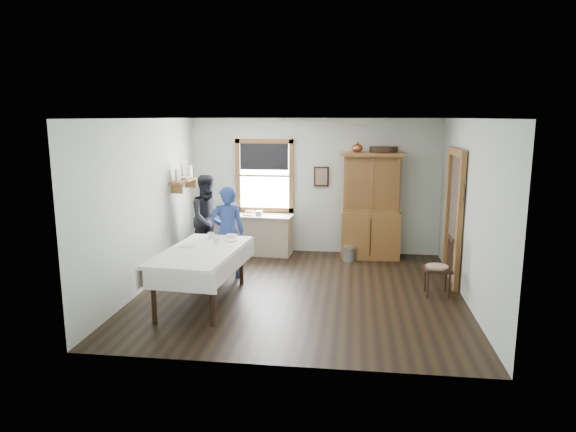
{
  "coord_description": "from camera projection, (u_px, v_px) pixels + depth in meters",
  "views": [
    {
      "loc": [
        0.79,
        -7.73,
        2.72
      ],
      "look_at": [
        -0.24,
        0.3,
        1.15
      ],
      "focal_mm": 32.0,
      "sensor_mm": 36.0,
      "label": 1
    }
  ],
  "objects": [
    {
      "name": "counter_bowl",
      "position": [
        250.0,
        212.0,
        10.34
      ],
      "size": [
        0.26,
        0.26,
        0.06
      ],
      "primitive_type": "imported",
      "rotation": [
        0.0,
        0.0,
        -0.36
      ],
      "color": "white",
      "rests_on": "work_counter"
    },
    {
      "name": "work_counter",
      "position": [
        258.0,
        234.0,
        10.3
      ],
      "size": [
        1.43,
        0.63,
        0.8
      ],
      "primitive_type": "cube",
      "rotation": [
        0.0,
        0.0,
        -0.07
      ],
      "color": "tan",
      "rests_on": "room"
    },
    {
      "name": "table_bowl",
      "position": [
        232.0,
        236.0,
        8.3
      ],
      "size": [
        0.23,
        0.23,
        0.05
      ],
      "primitive_type": "imported",
      "rotation": [
        0.0,
        0.0,
        0.08
      ],
      "color": "white",
      "rests_on": "dining_table"
    },
    {
      "name": "wicker_basket",
      "position": [
        362.0,
        254.0,
        10.02
      ],
      "size": [
        0.36,
        0.3,
        0.18
      ],
      "primitive_type": "cube",
      "rotation": [
        0.0,
        0.0,
        0.27
      ],
      "color": "olive",
      "rests_on": "room"
    },
    {
      "name": "figure_dark",
      "position": [
        209.0,
        222.0,
        9.68
      ],
      "size": [
        0.95,
        0.93,
        1.54
      ],
      "primitive_type": "imported",
      "rotation": [
        0.0,
        0.0,
        0.68
      ],
      "color": "black",
      "rests_on": "room"
    },
    {
      "name": "china_hutch",
      "position": [
        371.0,
        206.0,
        9.91
      ],
      "size": [
        1.23,
        0.61,
        2.06
      ],
      "primitive_type": "cube",
      "rotation": [
        0.0,
        0.0,
        0.03
      ],
      "color": "olive",
      "rests_on": "room"
    },
    {
      "name": "table_cup_a",
      "position": [
        211.0,
        235.0,
        8.25
      ],
      "size": [
        0.12,
        0.12,
        0.09
      ],
      "primitive_type": "imported",
      "rotation": [
        0.0,
        0.0,
        0.04
      ],
      "color": "white",
      "rests_on": "dining_table"
    },
    {
      "name": "shelf_bowl",
      "position": [
        184.0,
        178.0,
        9.64
      ],
      "size": [
        0.22,
        0.22,
        0.05
      ],
      "primitive_type": "imported",
      "color": "white",
      "rests_on": "wall_shelf"
    },
    {
      "name": "spindle_chair",
      "position": [
        438.0,
        266.0,
        7.87
      ],
      "size": [
        0.44,
        0.44,
        0.94
      ],
      "primitive_type": "cube",
      "rotation": [
        0.0,
        0.0,
        0.02
      ],
      "color": "black",
      "rests_on": "room"
    },
    {
      "name": "dining_table",
      "position": [
        202.0,
        276.0,
        7.61
      ],
      "size": [
        1.21,
        2.08,
        0.8
      ],
      "primitive_type": "cube",
      "rotation": [
        0.0,
        0.0,
        -0.08
      ],
      "color": "white",
      "rests_on": "room"
    },
    {
      "name": "room",
      "position": [
        301.0,
        208.0,
        7.88
      ],
      "size": [
        5.01,
        5.01,
        2.7
      ],
      "color": "black",
      "rests_on": "ground"
    },
    {
      "name": "window",
      "position": [
        265.0,
        172.0,
        10.36
      ],
      "size": [
        1.18,
        0.07,
        1.48
      ],
      "color": "white",
      "rests_on": "room"
    },
    {
      "name": "doorway",
      "position": [
        455.0,
        213.0,
        8.44
      ],
      "size": [
        0.09,
        1.14,
        2.22
      ],
      "color": "#453931",
      "rests_on": "room"
    },
    {
      "name": "counter_book",
      "position": [
        245.0,
        214.0,
        10.23
      ],
      "size": [
        0.17,
        0.23,
        0.02
      ],
      "primitive_type": "imported",
      "rotation": [
        0.0,
        0.0,
        -0.07
      ],
      "color": "#7E6554",
      "rests_on": "work_counter"
    },
    {
      "name": "woman_blue",
      "position": [
        228.0,
        236.0,
        8.72
      ],
      "size": [
        0.62,
        0.49,
        1.47
      ],
      "primitive_type": "imported",
      "rotation": [
        0.0,
        0.0,
        3.44
      ],
      "color": "navy",
      "rests_on": "room"
    },
    {
      "name": "rug_beater",
      "position": [
        463.0,
        184.0,
        7.8
      ],
      "size": [
        0.01,
        0.27,
        0.27
      ],
      "primitive_type": "torus",
      "rotation": [
        0.0,
        1.57,
        0.0
      ],
      "color": "black",
      "rests_on": "room"
    },
    {
      "name": "framed_picture",
      "position": [
        321.0,
        177.0,
        10.22
      ],
      "size": [
        0.3,
        0.04,
        0.4
      ],
      "primitive_type": "cube",
      "color": "black",
      "rests_on": "room"
    },
    {
      "name": "pail",
      "position": [
        350.0,
        254.0,
        9.86
      ],
      "size": [
        0.29,
        0.29,
        0.27
      ],
      "primitive_type": "cube",
      "rotation": [
        0.0,
        0.0,
        0.17
      ],
      "color": "gray",
      "rests_on": "room"
    },
    {
      "name": "table_cup_b",
      "position": [
        217.0,
        242.0,
        7.83
      ],
      "size": [
        0.12,
        0.12,
        0.09
      ],
      "primitive_type": "imported",
      "rotation": [
        0.0,
        0.0,
        0.4
      ],
      "color": "white",
      "rests_on": "dining_table"
    },
    {
      "name": "wall_shelf",
      "position": [
        184.0,
        179.0,
        9.64
      ],
      "size": [
        0.24,
        1.0,
        0.44
      ],
      "color": "olive",
      "rests_on": "room"
    }
  ]
}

